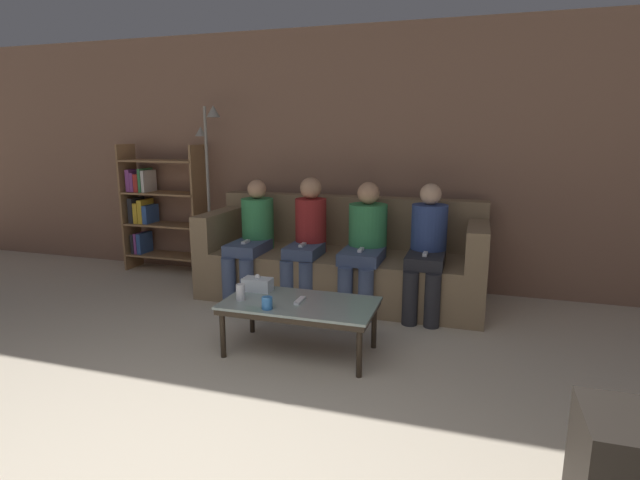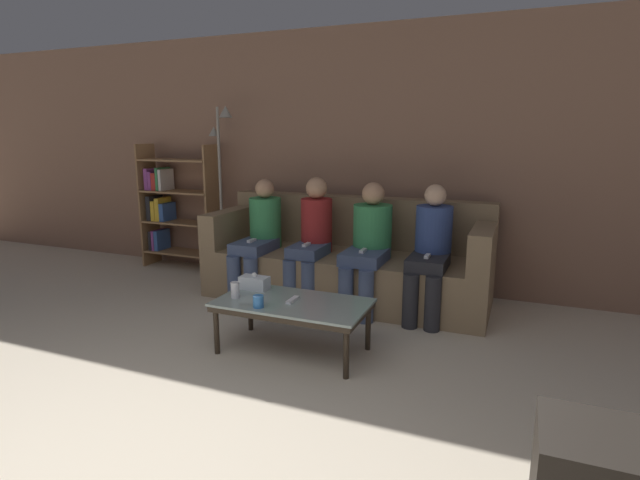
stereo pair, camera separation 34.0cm
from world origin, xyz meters
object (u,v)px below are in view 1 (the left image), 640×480
(coffee_table, at_px, (300,307))
(standing_lamp, at_px, (209,175))
(game_remote, at_px, (300,301))
(seated_person_right_end, at_px, (427,246))
(cup_near_left, at_px, (267,303))
(seated_person_mid_left, at_px, (307,237))
(seated_person_left_end, at_px, (253,235))
(couch, at_px, (342,262))
(seated_person_mid_right, at_px, (365,241))
(cup_near_right, at_px, (241,292))
(bookshelf, at_px, (155,208))
(tissue_box, at_px, (258,284))

(coffee_table, xyz_separation_m, standing_lamp, (-1.54, 1.49, 0.79))
(coffee_table, distance_m, standing_lamp, 2.28)
(game_remote, height_order, seated_person_right_end, seated_person_right_end)
(cup_near_left, xyz_separation_m, standing_lamp, (-1.38, 1.70, 0.70))
(game_remote, xyz_separation_m, seated_person_right_end, (0.78, 1.10, 0.21))
(standing_lamp, xyz_separation_m, seated_person_mid_left, (1.22, -0.38, -0.51))
(standing_lamp, bearing_deg, seated_person_left_end, -30.94)
(couch, xyz_separation_m, seated_person_mid_right, (0.27, -0.22, 0.28))
(cup_near_right, distance_m, game_remote, 0.43)
(coffee_table, xyz_separation_m, bookshelf, (-2.34, 1.63, 0.38))
(coffee_table, relative_size, seated_person_mid_right, 0.96)
(game_remote, height_order, seated_person_left_end, seated_person_left_end)
(cup_near_left, distance_m, cup_near_right, 0.28)
(tissue_box, height_order, seated_person_mid_left, seated_person_mid_left)
(seated_person_left_end, distance_m, seated_person_mid_left, 0.55)
(cup_near_left, height_order, bookshelf, bookshelf)
(couch, xyz_separation_m, seated_person_left_end, (-0.82, -0.24, 0.26))
(seated_person_left_end, bearing_deg, bookshelf, 159.77)
(standing_lamp, distance_m, seated_person_mid_right, 1.88)
(standing_lamp, relative_size, seated_person_mid_right, 1.62)
(bookshelf, bearing_deg, seated_person_mid_right, -11.56)
(cup_near_left, height_order, tissue_box, tissue_box)
(bookshelf, xyz_separation_m, seated_person_mid_right, (2.57, -0.53, -0.11))
(seated_person_left_end, xyz_separation_m, seated_person_mid_right, (1.10, 0.02, 0.02))
(couch, height_order, seated_person_mid_left, seated_person_mid_left)
(standing_lamp, bearing_deg, seated_person_mid_right, -12.26)
(cup_near_right, relative_size, seated_person_mid_left, 0.10)
(bookshelf, distance_m, seated_person_right_end, 3.16)
(couch, xyz_separation_m, standing_lamp, (-1.49, 0.16, 0.79))
(game_remote, bearing_deg, cup_near_left, -128.53)
(coffee_table, bearing_deg, game_remote, 85.53)
(seated_person_mid_left, bearing_deg, seated_person_right_end, -0.29)
(couch, height_order, coffee_table, couch)
(bookshelf, relative_size, standing_lamp, 0.78)
(bookshelf, bearing_deg, tissue_box, -37.34)
(cup_near_left, bearing_deg, bookshelf, 139.87)
(seated_person_left_end, distance_m, seated_person_right_end, 1.65)
(couch, distance_m, bookshelf, 2.35)
(standing_lamp, bearing_deg, bookshelf, 169.98)
(bookshelf, distance_m, standing_lamp, 0.91)
(cup_near_right, relative_size, bookshelf, 0.08)
(seated_person_mid_left, distance_m, seated_person_right_end, 1.10)
(cup_near_left, distance_m, tissue_box, 0.42)
(tissue_box, bearing_deg, seated_person_mid_right, 57.18)
(seated_person_left_end, xyz_separation_m, seated_person_mid_left, (0.55, 0.02, 0.02))
(cup_near_right, height_order, standing_lamp, standing_lamp)
(tissue_box, xyz_separation_m, seated_person_right_end, (1.17, 0.96, 0.17))
(coffee_table, relative_size, cup_near_right, 9.25)
(standing_lamp, relative_size, seated_person_right_end, 1.62)
(cup_near_left, distance_m, seated_person_right_end, 1.62)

